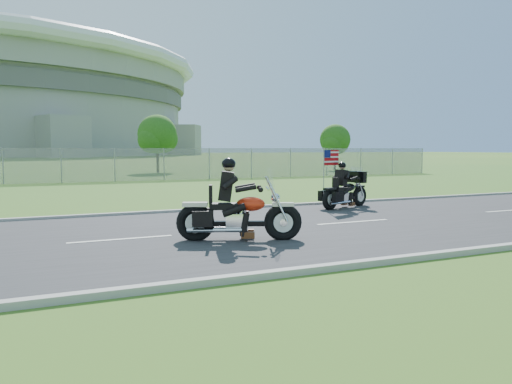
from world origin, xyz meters
name	(u,v)px	position (x,y,z in m)	size (l,w,h in m)	color
ground	(210,235)	(0.00, 0.00, 0.00)	(420.00, 420.00, 0.00)	#275B1C
road	(210,234)	(0.00, 0.00, 0.02)	(120.00, 8.00, 0.04)	#28282B
curb_north	(165,212)	(0.00, 4.05, 0.05)	(120.00, 0.18, 0.12)	#9E9B93
curb_south	(295,272)	(0.00, -4.05, 0.05)	(120.00, 0.18, 0.12)	#9E9B93
fence	(3,166)	(-5.00, 20.00, 1.00)	(60.00, 0.03, 2.00)	gray
tree_fence_near	(158,136)	(6.04, 30.04, 2.97)	(3.52, 3.28, 4.75)	#382316
tree_fence_far	(335,141)	(22.04, 28.03, 2.64)	(3.08, 2.87, 4.20)	#382316
motorcycle_lead	(237,215)	(0.24, -1.09, 0.57)	(2.55, 1.31, 1.80)	black
motorcycle_follow	(345,193)	(5.70, 2.84, 0.53)	(2.23, 1.10, 1.92)	black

